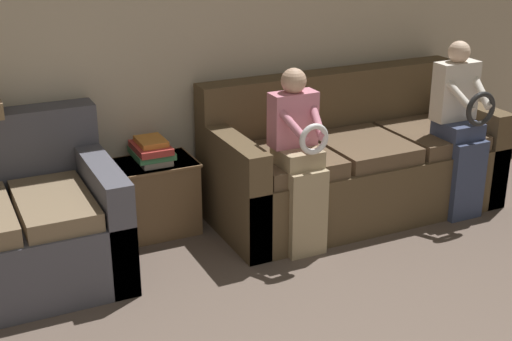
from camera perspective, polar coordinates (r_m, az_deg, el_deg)
The scene contains 6 objects.
wall_back at distance 4.91m, azimuth -8.01°, elevation 10.21°, with size 7.09×0.06×2.55m.
couch_main at distance 5.26m, azimuth 7.62°, elevation 0.51°, with size 2.11×0.91×0.98m.
child_left_seated at distance 4.53m, azimuth 3.50°, elevation 1.31°, with size 0.31×0.37×1.19m.
child_right_seated at distance 5.25m, azimuth 16.07°, elevation 3.64°, with size 0.32×0.37×1.25m.
side_shelf at distance 4.93m, azimuth -8.27°, elevation -2.06°, with size 0.59×0.40×0.51m.
book_stack at distance 4.81m, azimuth -8.34°, elevation 1.55°, with size 0.25×0.32×0.17m.
Camera 1 is at (-1.46, -1.43, 2.20)m, focal length 50.00 mm.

